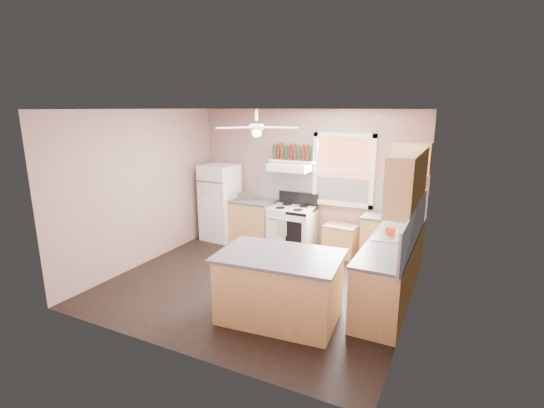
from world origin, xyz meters
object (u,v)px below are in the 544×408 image
at_px(cart, 340,241).
at_px(island, 279,288).
at_px(refrigerator, 220,203).
at_px(toaster, 245,196).
at_px(stove, 292,229).

xyz_separation_m(cart, island, (-0.06, -2.55, 0.14)).
bearing_deg(island, refrigerator, 130.84).
relative_size(toaster, stove, 0.33).
bearing_deg(refrigerator, stove, 4.76).
bearing_deg(island, toaster, 123.25).
xyz_separation_m(refrigerator, cart, (2.58, 0.13, -0.49)).
height_order(refrigerator, island, refrigerator).
relative_size(stove, cart, 1.46).
xyz_separation_m(refrigerator, island, (2.51, -2.42, -0.36)).
height_order(toaster, stove, toaster).
height_order(refrigerator, cart, refrigerator).
bearing_deg(stove, refrigerator, 179.26).
distance_m(toaster, island, 3.08).
distance_m(stove, island, 2.59).
height_order(stove, island, same).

